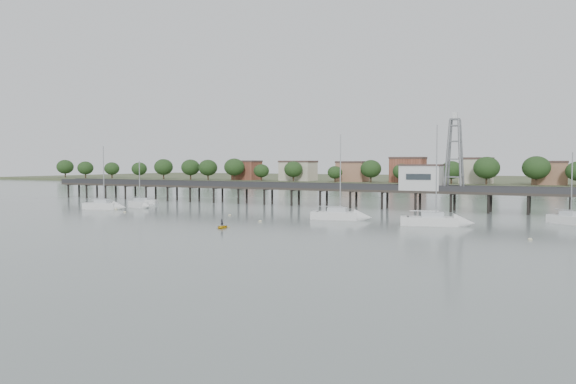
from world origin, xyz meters
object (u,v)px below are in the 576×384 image
sailboat_c (347,216)px  sailboat_a (108,206)px  sailboat_e (575,221)px  sailboat_d (445,222)px  yellow_dinghy (222,228)px  sailboat_b (141,205)px  lattice_tower (455,155)px  white_tender (149,202)px  pier (309,189)px

sailboat_c → sailboat_a: bearing=171.3°
sailboat_e → sailboat_d: bearing=-115.1°
sailboat_d → yellow_dinghy: bearing=-162.9°
sailboat_b → sailboat_d: bearing=10.2°
sailboat_a → yellow_dinghy: 43.16m
sailboat_c → yellow_dinghy: size_ratio=5.57×
lattice_tower → white_tender: size_ratio=3.76×
pier → sailboat_a: 43.06m
pier → lattice_tower: bearing=0.0°
sailboat_e → white_tender: 88.94m
sailboat_e → yellow_dinghy: sailboat_e is taller
white_tender → lattice_tower: bearing=-3.3°
pier → sailboat_c: bearing=-53.7°
sailboat_a → white_tender: size_ratio=3.32×
lattice_tower → yellow_dinghy: (-25.07, -44.85, -11.10)m
sailboat_d → sailboat_c: 16.62m
pier → sailboat_b: (-29.66, -21.33, -3.14)m
sailboat_a → sailboat_d: bearing=-16.3°
sailboat_a → sailboat_d: size_ratio=0.84×
pier → sailboat_b: size_ratio=14.46×
sailboat_e → sailboat_d: sailboat_d is taller
sailboat_b → white_tender: size_ratio=2.51×
sailboat_a → yellow_dinghy: sailboat_a is taller
sailboat_d → sailboat_b: (-64.68, 5.58, 0.03)m
pier → sailboat_d: bearing=-37.5°
sailboat_c → sailboat_b: (-48.15, 3.84, 0.03)m
sailboat_e → sailboat_b: 82.57m
sailboat_e → lattice_tower: bearing=176.7°
lattice_tower → sailboat_a: bearing=-157.0°
sailboat_e → sailboat_b: sailboat_e is taller
sailboat_b → white_tender: sailboat_b is taller
sailboat_d → yellow_dinghy: size_ratio=5.96×
sailboat_e → sailboat_c: size_ratio=0.77×
lattice_tower → sailboat_d: bearing=-82.5°
yellow_dinghy → sailboat_c: bearing=45.2°
pier → sailboat_e: (52.77, -16.50, -3.14)m
sailboat_d → sailboat_c: size_ratio=1.07×
sailboat_d → white_tender: (-71.05, 15.37, -0.16)m
white_tender → sailboat_d: bearing=-25.2°
pier → white_tender: (-36.03, -11.53, -3.33)m
sailboat_a → yellow_dinghy: bearing=-40.6°
pier → sailboat_c: sailboat_c is taller
sailboat_c → white_tender: size_ratio=3.70×
sailboat_a → sailboat_b: bearing=44.1°
yellow_dinghy → pier: bearing=84.9°
sailboat_a → sailboat_e: size_ratio=1.16×
sailboat_a → white_tender: bearing=83.9°
sailboat_a → sailboat_c: 51.59m
sailboat_a → sailboat_c: (51.54, 2.24, -0.01)m
lattice_tower → yellow_dinghy: size_ratio=5.66×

